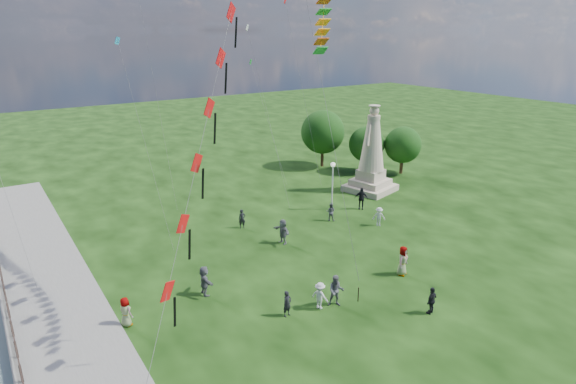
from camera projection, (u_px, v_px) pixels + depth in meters
ground at (567, 176)px, 52.18m from camera, size 106.50×160.00×0.60m
waterfront at (40, 342)px, 24.06m from camera, size 200.00×200.00×1.51m
statue at (372, 160)px, 45.59m from camera, size 4.95×4.95×8.24m
lamppost at (333, 176)px, 40.72m from camera, size 0.39×0.39×4.23m
tree_row at (353, 138)px, 52.61m from camera, size 9.75×11.45×6.40m
person_0 at (287, 304)px, 25.94m from camera, size 0.59×0.44×1.49m
person_1 at (336, 291)px, 26.86m from camera, size 1.06×0.97×1.86m
person_2 at (320, 296)px, 26.64m from camera, size 0.85×1.14×1.58m
person_3 at (432, 300)px, 26.16m from camera, size 1.02×0.68×1.59m
person_4 at (403, 261)px, 30.29m from camera, size 1.09×0.89×1.93m
person_5 at (204, 281)px, 28.00m from camera, size 0.87×1.74×1.82m
person_6 at (242, 219)px, 37.55m from camera, size 0.65×0.53×1.52m
person_7 at (331, 212)px, 39.05m from camera, size 0.83×0.85×1.51m
person_8 at (379, 217)px, 38.02m from camera, size 1.10×0.99×1.53m
person_9 at (361, 198)px, 41.52m from camera, size 1.22×1.19×1.92m
person_10 at (126, 312)px, 25.06m from camera, size 0.79×0.93×1.63m
person_11 at (283, 231)px, 34.81m from camera, size 0.88×1.78×1.86m
red_kite_train at (203, 144)px, 21.29m from camera, size 9.56×9.35×16.10m
small_kites at (194, 53)px, 39.09m from camera, size 27.65×15.25×27.01m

